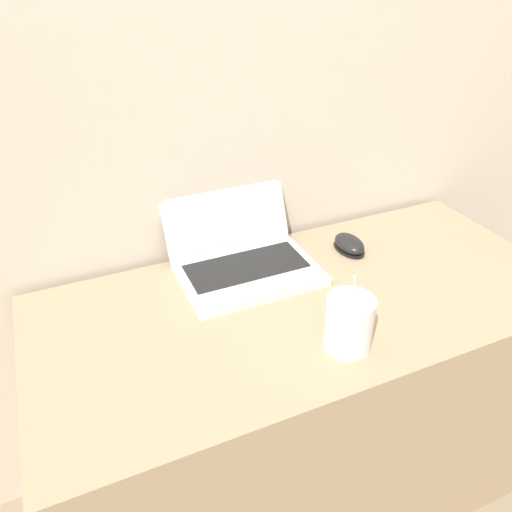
% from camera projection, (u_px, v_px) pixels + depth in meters
% --- Properties ---
extents(wall_back, '(7.00, 0.04, 2.50)m').
position_uv_depth(wall_back, '(252.00, 47.00, 1.17)').
color(wall_back, beige).
rests_on(wall_back, ground_plane).
extents(desk, '(1.29, 0.59, 0.74)m').
position_uv_depth(desk, '(302.00, 405.00, 1.38)').
color(desk, tan).
rests_on(desk, ground_plane).
extents(laptop, '(0.34, 0.33, 0.24)m').
position_uv_depth(laptop, '(239.00, 246.00, 1.28)').
color(laptop, silver).
rests_on(laptop, desk).
extents(drink_cup, '(0.10, 0.10, 0.19)m').
position_uv_depth(drink_cup, '(349.00, 322.00, 1.01)').
color(drink_cup, white).
rests_on(drink_cup, desk).
extents(computer_mouse, '(0.07, 0.11, 0.04)m').
position_uv_depth(computer_mouse, '(349.00, 244.00, 1.36)').
color(computer_mouse, black).
rests_on(computer_mouse, desk).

